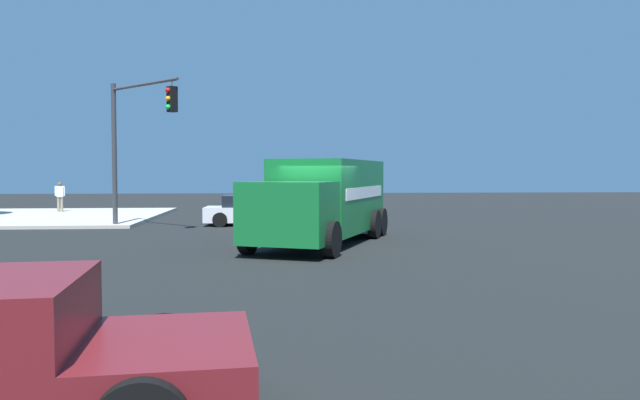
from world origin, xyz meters
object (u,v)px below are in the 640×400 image
(delivery_truck, at_px, (324,200))
(traffic_light_primary, at_px, (133,130))
(sedan_white, at_px, (254,211))
(pedestrian_near_corner, at_px, (60,195))

(delivery_truck, distance_m, traffic_light_primary, 9.44)
(sedan_white, bearing_deg, traffic_light_primary, -71.32)
(traffic_light_primary, distance_m, sedan_white, 6.09)
(traffic_light_primary, height_order, sedan_white, traffic_light_primary)
(sedan_white, height_order, pedestrian_near_corner, pedestrian_near_corner)
(sedan_white, distance_m, pedestrian_near_corner, 13.52)
(traffic_light_primary, xyz_separation_m, pedestrian_near_corner, (-9.60, -6.12, -2.95))
(traffic_light_primary, bearing_deg, delivery_truck, 52.68)
(sedan_white, relative_size, pedestrian_near_corner, 2.66)
(delivery_truck, xyz_separation_m, traffic_light_primary, (-5.50, -7.22, 2.60))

